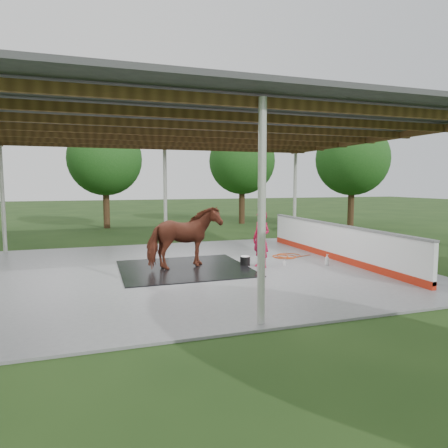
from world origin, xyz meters
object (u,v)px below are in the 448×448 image
object	(u,v)px
handler	(261,239)
dasher_board	(334,242)
wash_bucket	(245,261)
horse	(184,237)

from	to	relation	value
handler	dasher_board	bearing A→B (deg)	76.71
dasher_board	handler	xyz separation A→B (m)	(-2.72, -0.40, 0.28)
dasher_board	wash_bucket	distance (m)	3.10
dasher_board	wash_bucket	size ratio (longest dim) A/B	26.79
handler	wash_bucket	distance (m)	0.84
dasher_board	wash_bucket	xyz separation A→B (m)	(-3.08, -0.04, -0.40)
handler	wash_bucket	size ratio (longest dim) A/B	5.49
handler	wash_bucket	bearing A→B (deg)	-156.06
handler	horse	bearing A→B (deg)	-123.38
dasher_board	handler	distance (m)	2.76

